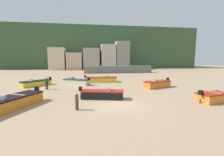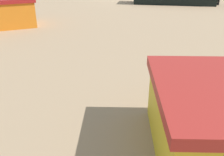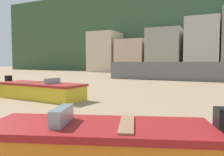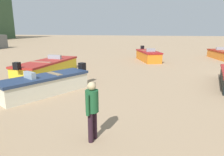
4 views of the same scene
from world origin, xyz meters
TOP-DOWN VIEW (x-y plane):
  - boat_yellow_0 at (-0.30, 13.05)m, footprint 5.53×2.14m
  - boat_orange_1 at (9.49, -0.35)m, footprint 4.60×2.28m
  - boat_orange_2 at (6.87, 6.81)m, footprint 4.14×2.64m
  - boat_cream_4 at (-4.25, 10.89)m, footprint 4.23×3.10m
  - beach_walker_distant at (-7.65, 7.55)m, footprint 0.54×0.40m

SIDE VIEW (x-z plane):
  - boat_orange_1 at x=9.49m, z-range -0.15..1.01m
  - boat_cream_4 at x=-4.25m, z-range -0.14..1.03m
  - boat_yellow_0 at x=-0.30m, z-range -0.15..1.04m
  - boat_orange_2 at x=6.87m, z-range -0.14..1.10m
  - beach_walker_distant at x=-7.65m, z-range 0.14..1.76m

